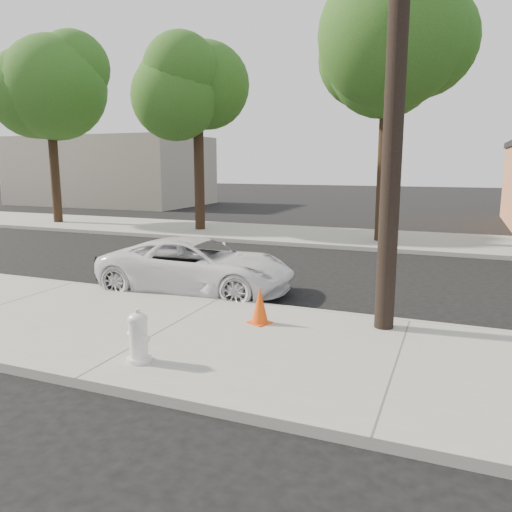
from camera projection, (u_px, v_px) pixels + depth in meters
name	position (u px, v px, depth m)	size (l,w,h in m)	color
ground	(255.00, 284.00, 12.77)	(120.00, 120.00, 0.00)	black
near_sidewalk	(163.00, 333.00, 8.83)	(90.00, 4.40, 0.15)	gray
far_sidewalk	(333.00, 237.00, 20.50)	(90.00, 5.00, 0.15)	gray
curb_near	(218.00, 302.00, 10.84)	(90.00, 0.12, 0.16)	#9E9B93
building_far	(111.00, 171.00, 37.92)	(14.00, 8.00, 5.00)	gray
utility_pole	(397.00, 60.00, 8.12)	(1.40, 0.34, 9.00)	black
tree_a	(50.00, 90.00, 23.83)	(4.65, 4.50, 9.00)	black
tree_b	(200.00, 89.00, 21.14)	(4.34, 4.20, 8.45)	black
tree_c	(394.00, 53.00, 17.65)	(4.96, 4.80, 9.55)	black
police_cruiser	(198.00, 265.00, 11.91)	(2.14, 4.65, 1.29)	white
fire_hydrant	(138.00, 338.00, 7.34)	(0.41, 0.37, 0.75)	silver
traffic_cone	(260.00, 306.00, 9.12)	(0.47, 0.47, 0.69)	#E9480C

